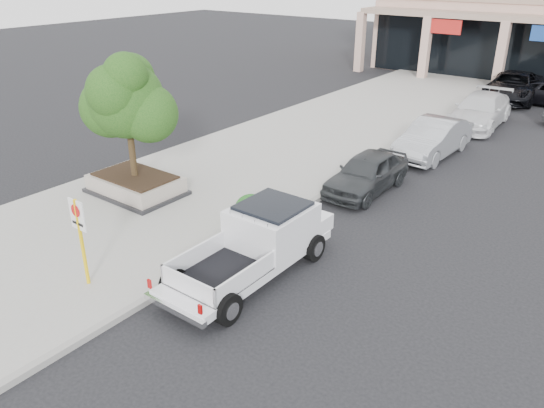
{
  "coord_description": "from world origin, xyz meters",
  "views": [
    {
      "loc": [
        7.31,
        -8.79,
        7.51
      ],
      "look_at": [
        -0.57,
        1.5,
        1.55
      ],
      "focal_mm": 35.0,
      "sensor_mm": 36.0,
      "label": 1
    }
  ],
  "objects_px": {
    "no_parking_sign": "(80,231)",
    "curb_car_b": "(433,138)",
    "planter": "(136,184)",
    "curb_car_a": "(367,173)",
    "pickup_truck": "(249,247)",
    "planter_tree": "(133,100)",
    "curb_car_c": "(480,111)",
    "curb_car_d": "(513,87)"
  },
  "relations": [
    {
      "from": "no_parking_sign",
      "to": "curb_car_c",
      "type": "bearing_deg",
      "value": 81.59
    },
    {
      "from": "no_parking_sign",
      "to": "curb_car_a",
      "type": "relative_size",
      "value": 0.56
    },
    {
      "from": "planter_tree",
      "to": "curb_car_a",
      "type": "distance_m",
      "value": 8.34
    },
    {
      "from": "pickup_truck",
      "to": "curb_car_c",
      "type": "distance_m",
      "value": 17.65
    },
    {
      "from": "pickup_truck",
      "to": "curb_car_a",
      "type": "relative_size",
      "value": 1.33
    },
    {
      "from": "no_parking_sign",
      "to": "planter_tree",
      "type": "bearing_deg",
      "value": 126.52
    },
    {
      "from": "planter",
      "to": "curb_car_a",
      "type": "distance_m",
      "value": 8.1
    },
    {
      "from": "curb_car_a",
      "to": "curb_car_c",
      "type": "bearing_deg",
      "value": 87.65
    },
    {
      "from": "pickup_truck",
      "to": "curb_car_c",
      "type": "height_order",
      "value": "pickup_truck"
    },
    {
      "from": "pickup_truck",
      "to": "curb_car_c",
      "type": "xyz_separation_m",
      "value": [
        0.19,
        17.65,
        -0.08
      ]
    },
    {
      "from": "no_parking_sign",
      "to": "curb_car_b",
      "type": "distance_m",
      "value": 15.15
    },
    {
      "from": "planter_tree",
      "to": "curb_car_c",
      "type": "relative_size",
      "value": 0.74
    },
    {
      "from": "curb_car_c",
      "to": "curb_car_d",
      "type": "bearing_deg",
      "value": 88.77
    },
    {
      "from": "curb_car_a",
      "to": "curb_car_c",
      "type": "distance_m",
      "value": 10.77
    },
    {
      "from": "curb_car_c",
      "to": "planter",
      "type": "bearing_deg",
      "value": -115.1
    },
    {
      "from": "curb_car_a",
      "to": "curb_car_b",
      "type": "bearing_deg",
      "value": 85.92
    },
    {
      "from": "planter",
      "to": "planter_tree",
      "type": "distance_m",
      "value": 2.95
    },
    {
      "from": "planter",
      "to": "curb_car_c",
      "type": "relative_size",
      "value": 0.6
    },
    {
      "from": "curb_car_a",
      "to": "curb_car_c",
      "type": "height_order",
      "value": "curb_car_c"
    },
    {
      "from": "planter_tree",
      "to": "curb_car_b",
      "type": "bearing_deg",
      "value": 58.24
    },
    {
      "from": "curb_car_b",
      "to": "curb_car_c",
      "type": "relative_size",
      "value": 0.87
    },
    {
      "from": "pickup_truck",
      "to": "curb_car_a",
      "type": "height_order",
      "value": "pickup_truck"
    },
    {
      "from": "curb_car_d",
      "to": "planter_tree",
      "type": "bearing_deg",
      "value": -110.53
    },
    {
      "from": "planter_tree",
      "to": "curb_car_b",
      "type": "relative_size",
      "value": 0.86
    },
    {
      "from": "pickup_truck",
      "to": "curb_car_b",
      "type": "bearing_deg",
      "value": 89.53
    },
    {
      "from": "curb_car_a",
      "to": "curb_car_d",
      "type": "relative_size",
      "value": 0.7
    },
    {
      "from": "curb_car_b",
      "to": "curb_car_c",
      "type": "height_order",
      "value": "curb_car_c"
    },
    {
      "from": "no_parking_sign",
      "to": "pickup_truck",
      "type": "bearing_deg",
      "value": 45.4
    },
    {
      "from": "no_parking_sign",
      "to": "curb_car_d",
      "type": "xyz_separation_m",
      "value": [
        2.85,
        27.17,
        -0.82
      ]
    },
    {
      "from": "pickup_truck",
      "to": "curb_car_a",
      "type": "distance_m",
      "value": 6.9
    },
    {
      "from": "planter",
      "to": "curb_car_a",
      "type": "xyz_separation_m",
      "value": [
        6.09,
        5.33,
        0.23
      ]
    },
    {
      "from": "planter",
      "to": "no_parking_sign",
      "type": "relative_size",
      "value": 1.39
    },
    {
      "from": "planter",
      "to": "pickup_truck",
      "type": "bearing_deg",
      "value": -13.69
    },
    {
      "from": "curb_car_b",
      "to": "pickup_truck",
      "type": "bearing_deg",
      "value": -88.08
    },
    {
      "from": "planter",
      "to": "planter_tree",
      "type": "relative_size",
      "value": 0.8
    },
    {
      "from": "no_parking_sign",
      "to": "curb_car_b",
      "type": "xyz_separation_m",
      "value": [
        2.93,
        14.84,
        -0.86
      ]
    },
    {
      "from": "no_parking_sign",
      "to": "pickup_truck",
      "type": "xyz_separation_m",
      "value": [
        2.85,
        2.89,
        -0.77
      ]
    },
    {
      "from": "curb_car_a",
      "to": "pickup_truck",
      "type": "bearing_deg",
      "value": -87.25
    },
    {
      "from": "curb_car_b",
      "to": "no_parking_sign",
      "type": "bearing_deg",
      "value": -98.86
    },
    {
      "from": "planter",
      "to": "no_parking_sign",
      "type": "bearing_deg",
      "value": -51.47
    },
    {
      "from": "pickup_truck",
      "to": "planter",
      "type": "bearing_deg",
      "value": 166.23
    },
    {
      "from": "planter",
      "to": "curb_car_d",
      "type": "xyz_separation_m",
      "value": [
        6.39,
        22.72,
        0.34
      ]
    }
  ]
}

